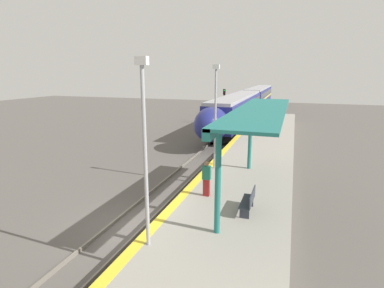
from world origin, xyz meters
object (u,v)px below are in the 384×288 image
object	(u,v)px
platform_bench	(249,201)
lamppost_mid	(215,111)
train	(249,102)
person_waiting	(207,178)
lamppost_near	(145,144)
railway_signal	(224,103)

from	to	relation	value
platform_bench	lamppost_mid	xyz separation A→B (m)	(-2.70, 5.02, 2.82)
train	platform_bench	size ratio (longest dim) A/B	30.49
train	person_waiting	world-z (taller)	train
platform_bench	train	bearing A→B (deg)	98.33
platform_bench	lamppost_mid	size ratio (longest dim) A/B	0.26
person_waiting	lamppost_near	xyz separation A→B (m)	(-0.67, -4.35, 2.47)
lamppost_mid	train	bearing A→B (deg)	94.46
train	railway_signal	size ratio (longest dim) A/B	10.41
person_waiting	lamppost_mid	world-z (taller)	lamppost_mid
person_waiting	lamppost_near	size ratio (longest dim) A/B	0.28
person_waiting	lamppost_near	bearing A→B (deg)	-98.74
railway_signal	lamppost_mid	xyz separation A→B (m)	(4.26, -21.09, 1.62)
lamppost_near	lamppost_mid	size ratio (longest dim) A/B	1.00
platform_bench	person_waiting	bearing A→B (deg)	153.09
lamppost_near	train	bearing A→B (deg)	93.45
train	lamppost_mid	distance (m)	28.85
platform_bench	lamppost_near	distance (m)	5.13
lamppost_near	lamppost_mid	world-z (taller)	same
train	railway_signal	distance (m)	7.87
train	railway_signal	xyz separation A→B (m)	(-2.03, -7.59, 0.49)
train	lamppost_near	world-z (taller)	lamppost_near
railway_signal	platform_bench	bearing A→B (deg)	-75.07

